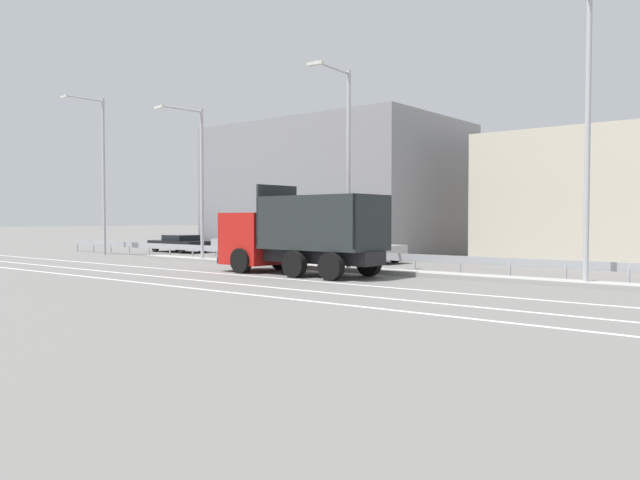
{
  "coord_description": "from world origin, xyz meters",
  "views": [
    {
      "loc": [
        16.57,
        -20.01,
        2.27
      ],
      "look_at": [
        0.0,
        0.31,
        1.37
      ],
      "focal_mm": 35.0,
      "sensor_mm": 36.0,
      "label": 1
    }
  ],
  "objects_px": {
    "median_road_sign": "(248,239)",
    "dump_truck": "(283,242)",
    "street_lamp_0": "(101,168)",
    "parked_car_2": "(304,245)",
    "parked_car_0": "(180,243)",
    "parked_car_1": "(243,243)",
    "street_lamp_3": "(586,124)",
    "street_lamp_1": "(198,175)",
    "parked_car_3": "(365,248)",
    "street_lamp_2": "(346,158)"
  },
  "relations": [
    {
      "from": "dump_truck",
      "to": "street_lamp_1",
      "type": "xyz_separation_m",
      "value": [
        -8.0,
        2.15,
        3.22
      ]
    },
    {
      "from": "street_lamp_1",
      "to": "parked_car_0",
      "type": "bearing_deg",
      "value": 147.4
    },
    {
      "from": "dump_truck",
      "to": "street_lamp_1",
      "type": "height_order",
      "value": "street_lamp_1"
    },
    {
      "from": "median_road_sign",
      "to": "street_lamp_0",
      "type": "height_order",
      "value": "street_lamp_0"
    },
    {
      "from": "street_lamp_0",
      "to": "parked_car_2",
      "type": "bearing_deg",
      "value": 23.63
    },
    {
      "from": "street_lamp_3",
      "to": "parked_car_1",
      "type": "bearing_deg",
      "value": 166.93
    },
    {
      "from": "median_road_sign",
      "to": "dump_truck",
      "type": "bearing_deg",
      "value": -27.9
    },
    {
      "from": "dump_truck",
      "to": "street_lamp_0",
      "type": "bearing_deg",
      "value": 83.17
    },
    {
      "from": "street_lamp_2",
      "to": "parked_car_0",
      "type": "bearing_deg",
      "value": 163.24
    },
    {
      "from": "parked_car_1",
      "to": "parked_car_2",
      "type": "bearing_deg",
      "value": 91.29
    },
    {
      "from": "median_road_sign",
      "to": "parked_car_3",
      "type": "distance_m",
      "value": 6.05
    },
    {
      "from": "parked_car_0",
      "to": "street_lamp_1",
      "type": "bearing_deg",
      "value": -119.37
    },
    {
      "from": "parked_car_2",
      "to": "dump_truck",
      "type": "bearing_deg",
      "value": -147.1
    },
    {
      "from": "street_lamp_3",
      "to": "parked_car_3",
      "type": "height_order",
      "value": "street_lamp_3"
    },
    {
      "from": "street_lamp_3",
      "to": "parked_car_1",
      "type": "distance_m",
      "value": 22.42
    },
    {
      "from": "street_lamp_0",
      "to": "median_road_sign",
      "type": "bearing_deg",
      "value": 0.05
    },
    {
      "from": "dump_truck",
      "to": "parked_car_2",
      "type": "distance_m",
      "value": 9.52
    },
    {
      "from": "parked_car_2",
      "to": "parked_car_3",
      "type": "xyz_separation_m",
      "value": [
        4.56,
        -0.54,
        -0.04
      ]
    },
    {
      "from": "dump_truck",
      "to": "parked_car_2",
      "type": "relative_size",
      "value": 1.89
    },
    {
      "from": "street_lamp_0",
      "to": "parked_car_2",
      "type": "height_order",
      "value": "street_lamp_0"
    },
    {
      "from": "parked_car_0",
      "to": "parked_car_2",
      "type": "xyz_separation_m",
      "value": [
        10.91,
        0.23,
        0.17
      ]
    },
    {
      "from": "median_road_sign",
      "to": "parked_car_1",
      "type": "bearing_deg",
      "value": 138.03
    },
    {
      "from": "median_road_sign",
      "to": "parked_car_2",
      "type": "relative_size",
      "value": 0.61
    },
    {
      "from": "parked_car_2",
      "to": "parked_car_3",
      "type": "distance_m",
      "value": 4.59
    },
    {
      "from": "median_road_sign",
      "to": "street_lamp_0",
      "type": "bearing_deg",
      "value": -179.95
    },
    {
      "from": "parked_car_1",
      "to": "parked_car_2",
      "type": "distance_m",
      "value": 4.56
    },
    {
      "from": "street_lamp_0",
      "to": "street_lamp_3",
      "type": "bearing_deg",
      "value": -0.16
    },
    {
      "from": "median_road_sign",
      "to": "parked_car_3",
      "type": "height_order",
      "value": "median_road_sign"
    },
    {
      "from": "dump_truck",
      "to": "parked_car_1",
      "type": "distance_m",
      "value": 12.43
    },
    {
      "from": "dump_truck",
      "to": "parked_car_3",
      "type": "bearing_deg",
      "value": 8.36
    },
    {
      "from": "street_lamp_1",
      "to": "street_lamp_0",
      "type": "bearing_deg",
      "value": 178.33
    },
    {
      "from": "dump_truck",
      "to": "street_lamp_3",
      "type": "height_order",
      "value": "street_lamp_3"
    },
    {
      "from": "median_road_sign",
      "to": "street_lamp_2",
      "type": "relative_size",
      "value": 0.29
    },
    {
      "from": "parked_car_0",
      "to": "parked_car_1",
      "type": "distance_m",
      "value": 6.37
    },
    {
      "from": "median_road_sign",
      "to": "parked_car_3",
      "type": "relative_size",
      "value": 0.61
    },
    {
      "from": "street_lamp_0",
      "to": "parked_car_3",
      "type": "bearing_deg",
      "value": 15.96
    },
    {
      "from": "median_road_sign",
      "to": "parked_car_1",
      "type": "xyz_separation_m",
      "value": [
        -5.42,
        4.87,
        -0.49
      ]
    },
    {
      "from": "street_lamp_2",
      "to": "street_lamp_3",
      "type": "xyz_separation_m",
      "value": [
        9.65,
        0.28,
        0.56
      ]
    },
    {
      "from": "street_lamp_1",
      "to": "parked_car_3",
      "type": "distance_m",
      "value": 9.48
    },
    {
      "from": "dump_truck",
      "to": "street_lamp_1",
      "type": "distance_m",
      "value": 8.89
    },
    {
      "from": "street_lamp_0",
      "to": "parked_car_2",
      "type": "distance_m",
      "value": 14.05
    },
    {
      "from": "street_lamp_3",
      "to": "parked_car_3",
      "type": "bearing_deg",
      "value": 158.38
    },
    {
      "from": "street_lamp_0",
      "to": "street_lamp_1",
      "type": "bearing_deg",
      "value": -1.67
    },
    {
      "from": "median_road_sign",
      "to": "street_lamp_0",
      "type": "distance_m",
      "value": 13.68
    },
    {
      "from": "dump_truck",
      "to": "median_road_sign",
      "type": "relative_size",
      "value": 3.1
    },
    {
      "from": "street_lamp_2",
      "to": "parked_car_3",
      "type": "relative_size",
      "value": 2.13
    },
    {
      "from": "median_road_sign",
      "to": "street_lamp_2",
      "type": "height_order",
      "value": "street_lamp_2"
    },
    {
      "from": "median_road_sign",
      "to": "street_lamp_1",
      "type": "relative_size",
      "value": 0.31
    },
    {
      "from": "street_lamp_3",
      "to": "parked_car_1",
      "type": "xyz_separation_m",
      "value": [
        -21.38,
        4.96,
        -4.61
      ]
    },
    {
      "from": "street_lamp_1",
      "to": "parked_car_2",
      "type": "height_order",
      "value": "street_lamp_1"
    }
  ]
}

